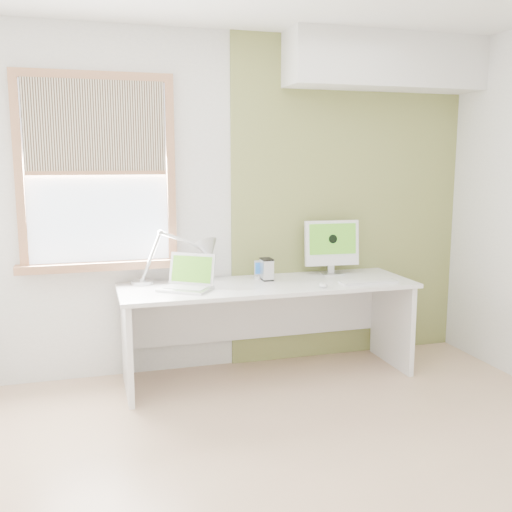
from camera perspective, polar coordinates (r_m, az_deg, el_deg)
name	(u,v)px	position (r m, az deg, el deg)	size (l,w,h in m)	color
room	(315,230)	(2.90, 5.83, 2.58)	(4.04, 3.54, 2.64)	tan
accent_wall	(348,202)	(4.89, 9.05, 5.28)	(2.00, 0.02, 2.60)	olive
soffit	(385,61)	(4.88, 12.53, 18.13)	(1.60, 0.40, 0.42)	white
window	(97,174)	(4.39, -15.29, 7.81)	(1.20, 0.14, 1.42)	#A26C49
desk	(266,307)	(4.45, 0.96, -5.01)	(2.20, 0.70, 0.73)	white
desk_lamp	(196,255)	(4.38, -5.94, 0.14)	(0.70, 0.29, 0.40)	silver
laptop	(188,280)	(4.19, -6.68, -2.40)	(0.45, 0.43, 0.25)	silver
phone_dock	(258,274)	(4.51, 0.19, -1.73)	(0.08, 0.08, 0.14)	silver
external_drive	(267,269)	(4.46, 1.05, -1.31)	(0.08, 0.13, 0.17)	silver
imac	(332,244)	(4.71, 7.44, 1.16)	(0.45, 0.16, 0.43)	silver
keyboard	(369,282)	(4.43, 10.99, -2.53)	(0.44, 0.13, 0.02)	white
mouse	(323,285)	(4.24, 6.62, -2.87)	(0.06, 0.10, 0.03)	white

